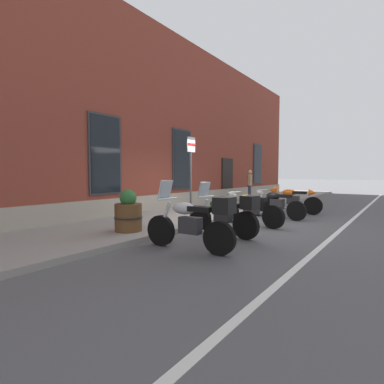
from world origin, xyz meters
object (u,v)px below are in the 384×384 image
at_px(barrel_planter, 128,214).
at_px(motorcycle_green_touring, 225,214).
at_px(motorcycle_silver_touring, 193,222).
at_px(motorcycle_black_naked, 275,204).
at_px(motorcycle_yellow_naked, 250,209).
at_px(pedestrian_tan_coat, 250,183).
at_px(parking_sign, 191,166).
at_px(motorcycle_orange_sport, 290,198).

bearing_deg(barrel_planter, motorcycle_green_touring, -53.19).
relative_size(motorcycle_silver_touring, motorcycle_black_naked, 0.96).
distance_m(motorcycle_black_naked, barrel_planter, 5.19).
bearing_deg(motorcycle_yellow_naked, pedestrian_tan_coat, 24.98).
distance_m(motorcycle_silver_touring, motorcycle_yellow_naked, 3.29).
relative_size(motorcycle_yellow_naked, motorcycle_black_naked, 1.03).
height_order(motorcycle_green_touring, motorcycle_yellow_naked, motorcycle_green_touring).
distance_m(motorcycle_silver_touring, motorcycle_black_naked, 5.03).
bearing_deg(motorcycle_silver_touring, motorcycle_black_naked, 2.38).
xyz_separation_m(motorcycle_silver_touring, motorcycle_yellow_naked, (3.27, 0.34, -0.09)).
relative_size(parking_sign, barrel_planter, 2.49).
relative_size(motorcycle_silver_touring, parking_sign, 0.81).
distance_m(motorcycle_yellow_naked, pedestrian_tan_coat, 6.64).
xyz_separation_m(motorcycle_silver_touring, pedestrian_tan_coat, (9.27, 3.13, 0.43)).
xyz_separation_m(pedestrian_tan_coat, parking_sign, (-6.77, -1.24, 0.73)).
relative_size(motorcycle_green_touring, parking_sign, 0.82).
bearing_deg(motorcycle_silver_touring, motorcycle_orange_sport, 1.96).
bearing_deg(motorcycle_black_naked, barrel_planter, 159.27).
xyz_separation_m(motorcycle_silver_touring, barrel_planter, (0.18, 2.04, -0.03)).
bearing_deg(motorcycle_green_touring, parking_sign, 61.52).
bearing_deg(pedestrian_tan_coat, motorcycle_black_naked, -145.47).
xyz_separation_m(motorcycle_silver_touring, motorcycle_orange_sport, (6.56, 0.22, -0.01)).
height_order(motorcycle_black_naked, motorcycle_orange_sport, motorcycle_orange_sport).
height_order(motorcycle_orange_sport, pedestrian_tan_coat, pedestrian_tan_coat).
xyz_separation_m(motorcycle_green_touring, barrel_planter, (-1.40, 1.87, -0.00)).
relative_size(motorcycle_green_touring, motorcycle_black_naked, 0.97).
height_order(motorcycle_yellow_naked, pedestrian_tan_coat, pedestrian_tan_coat).
xyz_separation_m(motorcycle_orange_sport, pedestrian_tan_coat, (2.71, 2.91, 0.43)).
relative_size(motorcycle_silver_touring, barrel_planter, 2.02).
relative_size(motorcycle_orange_sport, parking_sign, 0.88).
bearing_deg(barrel_planter, motorcycle_black_naked, -20.73).
distance_m(pedestrian_tan_coat, barrel_planter, 9.17).
distance_m(motorcycle_black_naked, pedestrian_tan_coat, 5.18).
bearing_deg(pedestrian_tan_coat, parking_sign, -169.60).
distance_m(motorcycle_black_naked, parking_sign, 3.28).
distance_m(motorcycle_silver_touring, motorcycle_orange_sport, 6.57).
bearing_deg(motorcycle_orange_sport, pedestrian_tan_coat, 46.98).
height_order(motorcycle_black_naked, barrel_planter, barrel_planter).
relative_size(pedestrian_tan_coat, parking_sign, 0.63).
bearing_deg(motorcycle_silver_touring, parking_sign, 37.02).
bearing_deg(motorcycle_green_touring, motorcycle_silver_touring, -173.60).
xyz_separation_m(pedestrian_tan_coat, barrel_planter, (-9.10, -1.09, -0.46)).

